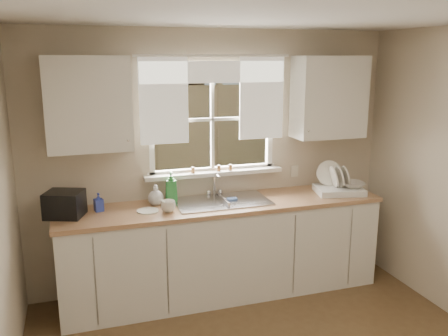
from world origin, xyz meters
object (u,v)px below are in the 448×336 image
object	(u,v)px
soap_bottle_a	(171,187)
cup	(168,206)
dish_rack	(338,187)
black_appliance	(65,204)

from	to	relation	value
soap_bottle_a	cup	bearing A→B (deg)	-105.50
dish_rack	black_appliance	distance (m)	2.60
soap_bottle_a	cup	size ratio (longest dim) A/B	2.35
dish_rack	cup	world-z (taller)	dish_rack
black_appliance	soap_bottle_a	bearing A→B (deg)	26.11
cup	soap_bottle_a	bearing A→B (deg)	47.34
dish_rack	cup	distance (m)	1.74
soap_bottle_a	cup	world-z (taller)	soap_bottle_a
dish_rack	soap_bottle_a	distance (m)	1.67
dish_rack	black_appliance	xyz separation A→B (m)	(-2.60, 0.08, 0.05)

